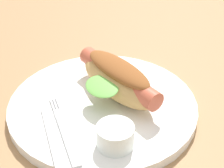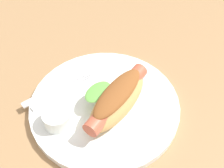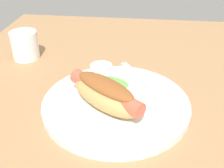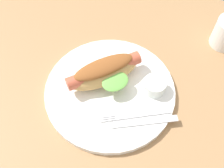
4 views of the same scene
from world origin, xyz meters
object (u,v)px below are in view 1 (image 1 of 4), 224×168
Objects in this scene: sauce_ramekin at (115,136)px; knife at (53,139)px; hot_dog at (118,78)px; fork at (64,130)px; plate at (103,105)px.

knife is at bearing 98.92° from sauce_ramekin.
hot_dog reaches higher than sauce_ramekin.
fork is at bearing 102.11° from hot_dog.
hot_dog is at bearing -58.07° from knife.
knife is (-12.54, 5.80, -2.97)cm from hot_dog.
fork is 2.20cm from knife.
plate is 11.03cm from knife.
sauce_ramekin is 8.55cm from knife.
fork is (0.76, 7.58, -1.33)cm from sauce_ramekin.
hot_dog is 3.31× the size of sauce_ramekin.
plate is 8.85cm from fork.
sauce_ramekin is 7.74cm from fork.
plate is at bearing 89.65° from hot_dog.
fork is 0.93× the size of knife.
plate is 1.78× the size of hot_dog.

